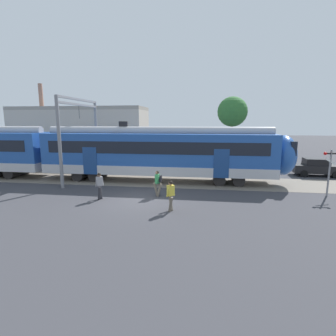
% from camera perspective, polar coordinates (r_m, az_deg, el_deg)
% --- Properties ---
extents(ground_plane, '(160.00, 160.00, 0.00)m').
position_cam_1_polar(ground_plane, '(16.17, -6.48, -6.96)').
color(ground_plane, '#38383D').
extents(track_bed, '(80.00, 4.40, 0.01)m').
position_cam_1_polar(track_bed, '(25.53, -27.47, -1.70)').
color(track_bed, slate).
rests_on(track_bed, ground).
extents(pedestrian_grey, '(0.45, 0.69, 1.67)m').
position_cam_1_polar(pedestrian_grey, '(16.52, -14.68, -3.40)').
color(pedestrian_grey, '#28282D').
rests_on(pedestrian_grey, ground).
extents(pedestrian_green, '(0.63, 0.57, 1.67)m').
position_cam_1_polar(pedestrian_green, '(16.67, -2.23, -2.86)').
color(pedestrian_green, '#6B6051').
rests_on(pedestrian_green, ground).
extents(pedestrian_yellow, '(0.46, 0.70, 1.67)m').
position_cam_1_polar(pedestrian_yellow, '(13.89, 0.58, -5.61)').
color(pedestrian_yellow, '#6B6051').
rests_on(pedestrian_yellow, ground).
extents(parked_car_black, '(4.08, 1.91, 1.54)m').
position_cam_1_polar(parked_car_black, '(26.38, 29.65, 0.18)').
color(parked_car_black, black).
rests_on(parked_car_black, ground).
extents(catenary_gantry, '(0.24, 6.64, 6.53)m').
position_cam_1_polar(catenary_gantry, '(22.68, -18.63, 8.54)').
color(catenary_gantry, gray).
rests_on(catenary_gantry, ground).
extents(crossing_signal, '(0.96, 0.22, 3.00)m').
position_cam_1_polar(crossing_signal, '(19.40, 31.81, 0.53)').
color(crossing_signal, gray).
rests_on(crossing_signal, ground).
extents(background_building, '(15.91, 5.00, 9.20)m').
position_cam_1_polar(background_building, '(33.76, -18.54, 7.02)').
color(background_building, '#B2A899').
rests_on(background_building, ground).
extents(street_tree_right, '(3.49, 3.49, 7.60)m').
position_cam_1_polar(street_tree_right, '(32.29, 13.85, 11.76)').
color(street_tree_right, brown).
rests_on(street_tree_right, ground).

